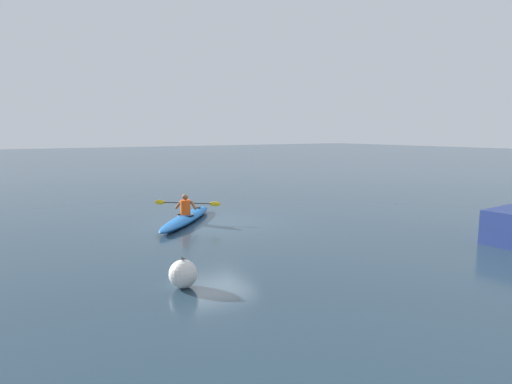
% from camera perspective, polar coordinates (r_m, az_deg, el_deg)
% --- Properties ---
extents(ground_plane, '(160.00, 160.00, 0.00)m').
position_cam_1_polar(ground_plane, '(15.35, -5.60, -4.12)').
color(ground_plane, '#233847').
extents(kayak, '(3.64, 3.88, 0.30)m').
position_cam_1_polar(kayak, '(15.56, -9.24, -3.45)').
color(kayak, '#1959A5').
rests_on(kayak, ground).
extents(kayaker, '(1.85, 1.71, 0.73)m').
position_cam_1_polar(kayaker, '(15.43, -9.33, -1.79)').
color(kayaker, '#E04C14').
rests_on(kayaker, kayak).
extents(mooring_buoy_red_near, '(0.59, 0.59, 0.64)m').
position_cam_1_polar(mooring_buoy_red_near, '(9.16, -9.65, -10.65)').
color(mooring_buoy_red_near, silver).
rests_on(mooring_buoy_red_near, ground).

